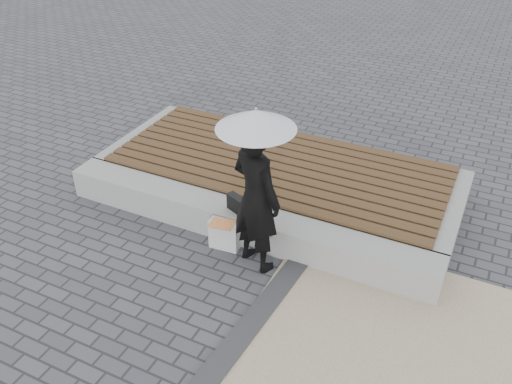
# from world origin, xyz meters

# --- Properties ---
(ground) EXTENTS (80.00, 80.00, 0.00)m
(ground) POSITION_xyz_m (0.00, 0.00, 0.00)
(ground) COLOR #47474C
(ground) RESTS_ON ground
(edging_band) EXTENTS (0.61, 5.20, 0.04)m
(edging_band) POSITION_xyz_m (0.75, -0.50, 0.02)
(edging_band) COLOR #333336
(edging_band) RESTS_ON ground
(seating_ledge) EXTENTS (5.00, 0.45, 0.40)m
(seating_ledge) POSITION_xyz_m (0.00, 1.60, 0.20)
(seating_ledge) COLOR #969691
(seating_ledge) RESTS_ON ground
(timber_platform) EXTENTS (5.00, 2.00, 0.40)m
(timber_platform) POSITION_xyz_m (0.00, 2.80, 0.20)
(timber_platform) COLOR gray
(timber_platform) RESTS_ON ground
(timber_decking) EXTENTS (4.60, 2.00, 0.04)m
(timber_decking) POSITION_xyz_m (0.00, 2.80, 0.42)
(timber_decking) COLOR #523B1E
(timber_decking) RESTS_ON timber_platform
(woman) EXTENTS (0.78, 0.65, 1.84)m
(woman) POSITION_xyz_m (0.41, 1.20, 0.92)
(woman) COLOR black
(woman) RESTS_ON ground
(parasol) EXTENTS (0.85, 0.85, 1.08)m
(parasol) POSITION_xyz_m (0.41, 1.20, 1.88)
(parasol) COLOR #B0B0B5
(parasol) RESTS_ON ground
(handbag) EXTENTS (0.32, 0.22, 0.21)m
(handbag) POSITION_xyz_m (-0.00, 1.53, 0.51)
(handbag) COLOR black
(handbag) RESTS_ON seating_ledge
(canvas_tote) EXTENTS (0.38, 0.18, 0.39)m
(canvas_tote) POSITION_xyz_m (-0.06, 1.28, 0.19)
(canvas_tote) COLOR silver
(canvas_tote) RESTS_ON ground
(magazine) EXTENTS (0.32, 0.25, 0.01)m
(magazine) POSITION_xyz_m (-0.06, 1.23, 0.39)
(magazine) COLOR red
(magazine) RESTS_ON canvas_tote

